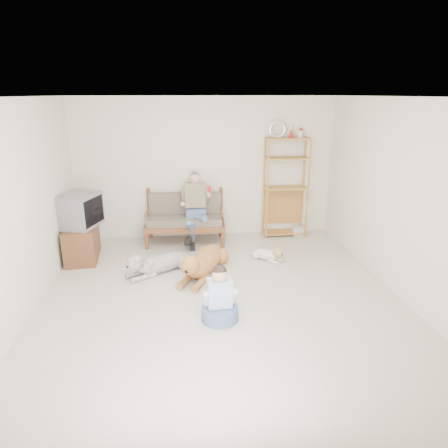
{
  "coord_description": "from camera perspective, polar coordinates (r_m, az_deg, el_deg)",
  "views": [
    {
      "loc": [
        -0.55,
        -4.92,
        2.74
      ],
      "look_at": [
        0.15,
        1.0,
        0.78
      ],
      "focal_mm": 32.0,
      "sensor_mm": 36.0,
      "label": 1
    }
  ],
  "objects": [
    {
      "name": "etagere",
      "position": [
        7.95,
        8.79,
        5.31
      ],
      "size": [
        0.86,
        0.38,
        2.26
      ],
      "color": "#BF843C",
      "rests_on": "ground"
    },
    {
      "name": "loveseat",
      "position": [
        7.65,
        -5.62,
        0.96
      ],
      "size": [
        1.54,
        0.79,
        0.95
      ],
      "rotation": [
        0.0,
        0.0,
        -0.06
      ],
      "color": "brown",
      "rests_on": "ground"
    },
    {
      "name": "tv_stand",
      "position": [
        7.28,
        -19.67,
        -2.5
      ],
      "size": [
        0.57,
        0.94,
        0.6
      ],
      "rotation": [
        0.0,
        0.0,
        0.08
      ],
      "color": "brown",
      "rests_on": "ground"
    },
    {
      "name": "terrier",
      "position": [
        6.9,
        6.42,
        -4.31
      ],
      "size": [
        0.57,
        0.52,
        0.26
      ],
      "rotation": [
        0.0,
        0.0,
        0.83
      ],
      "color": "white",
      "rests_on": "ground"
    },
    {
      "name": "wall_front",
      "position": [
        2.63,
        6.49,
        -13.78
      ],
      "size": [
        5.0,
        0.0,
        5.0
      ],
      "primitive_type": "plane",
      "rotation": [
        -1.57,
        0.0,
        0.0
      ],
      "color": "beige",
      "rests_on": "ground"
    },
    {
      "name": "wall_back",
      "position": [
        7.81,
        -2.64,
        7.92
      ],
      "size": [
        5.0,
        0.0,
        5.0
      ],
      "primitive_type": "plane",
      "rotation": [
        1.57,
        0.0,
        0.0
      ],
      "color": "beige",
      "rests_on": "ground"
    },
    {
      "name": "wall_outlet",
      "position": [
        8.06,
        -11.42,
        0.2
      ],
      "size": [
        0.12,
        0.02,
        0.08
      ],
      "primitive_type": "cube",
      "color": "silver",
      "rests_on": "ground"
    },
    {
      "name": "floor",
      "position": [
        5.66,
        -0.35,
        -10.78
      ],
      "size": [
        5.5,
        5.5,
        0.0
      ],
      "primitive_type": "plane",
      "color": "silver",
      "rests_on": "ground"
    },
    {
      "name": "child",
      "position": [
        5.09,
        -0.62,
        -10.83
      ],
      "size": [
        0.47,
        0.47,
        0.75
      ],
      "rotation": [
        0.0,
        0.0,
        0.06
      ],
      "color": "slate",
      "rests_on": "ground"
    },
    {
      "name": "ceiling",
      "position": [
        4.95,
        -0.41,
        17.73
      ],
      "size": [
        5.5,
        5.5,
        0.0
      ],
      "primitive_type": "plane",
      "rotation": [
        3.14,
        0.0,
        0.0
      ],
      "color": "white",
      "rests_on": "ground"
    },
    {
      "name": "shaggy_dog",
      "position": [
        6.47,
        -9.48,
        -5.56
      ],
      "size": [
        1.16,
        0.82,
        0.4
      ],
      "rotation": [
        0.0,
        0.0,
        -1.02
      ],
      "color": "white",
      "rests_on": "ground"
    },
    {
      "name": "crt_tv",
      "position": [
        7.09,
        -19.92,
        1.86
      ],
      "size": [
        0.72,
        0.81,
        0.56
      ],
      "rotation": [
        0.0,
        0.0,
        -0.33
      ],
      "color": "slate",
      "rests_on": "tv_stand"
    },
    {
      "name": "wall_left",
      "position": [
        5.47,
        -27.4,
        1.39
      ],
      "size": [
        0.0,
        5.5,
        5.5
      ],
      "primitive_type": "plane",
      "rotation": [
        1.57,
        0.0,
        1.57
      ],
      "color": "beige",
      "rests_on": "ground"
    },
    {
      "name": "man",
      "position": [
        7.45,
        -4.21,
        1.62
      ],
      "size": [
        0.52,
        0.74,
        1.19
      ],
      "color": "slate",
      "rests_on": "loveseat"
    },
    {
      "name": "book_stack",
      "position": [
        8.24,
        10.56,
        -0.99
      ],
      "size": [
        0.25,
        0.18,
        0.16
      ],
      "primitive_type": "cube",
      "rotation": [
        0.0,
        0.0,
        0.02
      ],
      "color": "white",
      "rests_on": "ground"
    },
    {
      "name": "wall_right",
      "position": [
        5.95,
        24.34,
        3.04
      ],
      "size": [
        0.0,
        5.5,
        5.5
      ],
      "primitive_type": "plane",
      "rotation": [
        1.57,
        0.0,
        -1.57
      ],
      "color": "beige",
      "rests_on": "ground"
    },
    {
      "name": "golden_retriever",
      "position": [
        6.33,
        -3.1,
        -5.45
      ],
      "size": [
        0.86,
        1.56,
        0.5
      ],
      "rotation": [
        0.0,
        0.0,
        -0.44
      ],
      "color": "#A96B3A",
      "rests_on": "ground"
    }
  ]
}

